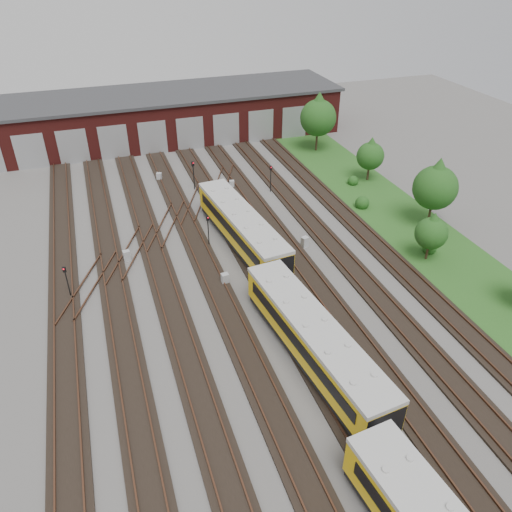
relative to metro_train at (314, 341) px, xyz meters
name	(u,v)px	position (x,y,z in m)	size (l,w,h in m)	color
ground	(248,300)	(-2.00, 7.98, -1.96)	(120.00, 120.00, 0.00)	#474542
track_network	(244,295)	(-2.17, 8.56, -1.85)	(30.40, 70.00, 0.33)	black
maintenance_shed	(160,116)	(-2.01, 47.95, 1.25)	(51.00, 12.50, 6.35)	#531614
grass_verge	(388,209)	(17.00, 17.98, -1.93)	(8.00, 55.00, 0.05)	#20501A
metro_train	(314,341)	(0.00, 0.00, 0.00)	(4.36, 47.57, 3.18)	black
signal_mast_0	(66,278)	(-15.46, 13.02, -0.08)	(0.27, 0.26, 2.93)	black
signal_mast_1	(208,227)	(-2.90, 17.08, 0.07)	(0.26, 0.25, 3.18)	black
signal_mast_2	(193,172)	(-1.41, 29.59, 0.22)	(0.32, 0.30, 3.39)	black
signal_mast_3	(271,175)	(6.63, 26.18, 0.03)	(0.25, 0.24, 3.12)	black
relay_cabinet_0	(127,256)	(-10.50, 17.01, -1.46)	(0.60, 0.50, 1.00)	#A5A8AA
relay_cabinet_1	(159,177)	(-4.82, 33.33, -1.48)	(0.57, 0.48, 0.96)	#A5A8AA
relay_cabinet_2	(225,279)	(-3.14, 10.73, -1.46)	(0.60, 0.50, 1.00)	#A5A8AA
relay_cabinet_3	(232,184)	(2.76, 28.55, -1.50)	(0.55, 0.45, 0.91)	#A5A8AA
relay_cabinet_4	(305,242)	(5.55, 14.03, -1.45)	(0.60, 0.50, 1.01)	#A5A8AA
tree_0	(318,113)	(16.91, 36.22, 3.08)	(4.73, 4.73, 7.84)	#372819
tree_1	(371,153)	(18.67, 25.44, 1.44)	(3.19, 3.19, 5.29)	#372819
tree_2	(436,183)	(19.03, 13.90, 2.62)	(4.30, 4.30, 7.13)	#372819
tree_3	(432,230)	(15.07, 8.50, 1.08)	(2.85, 2.85, 4.72)	#372819
bush_0	(430,246)	(15.99, 9.39, -1.31)	(1.29, 1.29, 1.29)	#1A4112
bush_1	(362,201)	(14.55, 19.34, -1.20)	(1.50, 1.50, 1.50)	#1A4112
bush_2	(353,179)	(16.42, 24.88, -1.33)	(1.25, 1.25, 1.25)	#1A4112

